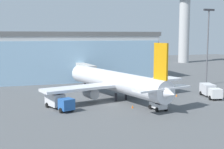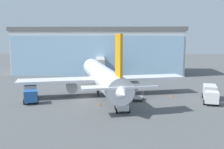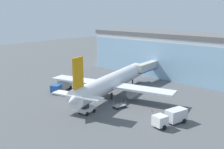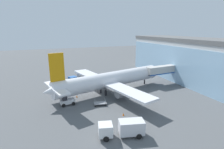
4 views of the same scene
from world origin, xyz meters
The scene contains 10 objects.
ground centered at (0.00, 0.00, 0.00)m, with size 240.00×240.00×0.00m, color #545659.
terminal_building centered at (-0.01, 34.61, 7.04)m, with size 52.02×17.91×14.07m.
jet_bridge centered at (1.14, 24.22, 4.31)m, with size 3.31×14.66×5.67m.
airplane centered at (2.84, 3.96, 3.60)m, with size 32.39×35.24×11.90m.
catering_truck centered at (-9.94, -1.13, 1.47)m, with size 4.37×7.62×2.65m.
fuel_truck centered at (22.34, -1.42, 1.47)m, with size 4.03×7.62×2.65m.
baggage_cart centered at (9.61, -0.99, 0.50)m, with size 2.13×3.06×1.50m.
pushback_tug centered at (6.52, -7.94, 0.97)m, with size 2.41×3.35×2.30m.
safety_cone_nose centered at (2.84, -4.97, 0.28)m, with size 0.36×0.36×0.55m, color orange.
safety_cone_wingtip centered at (16.10, 1.71, 0.28)m, with size 0.36×0.36×0.55m, color orange.
Camera 3 is at (43.78, -43.07, 20.38)m, focal length 42.00 mm.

